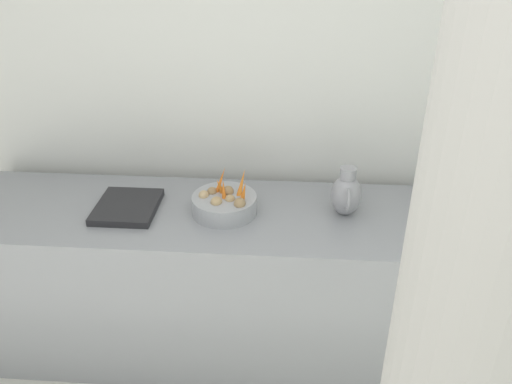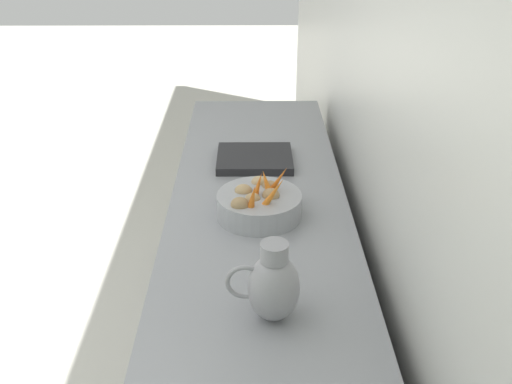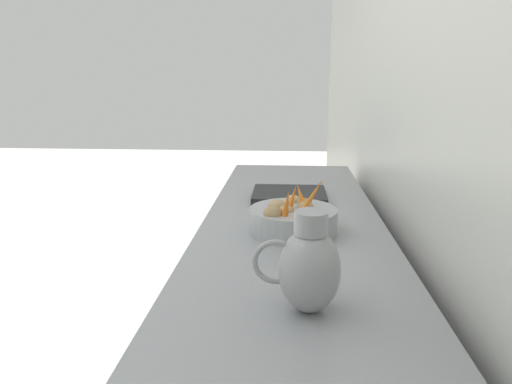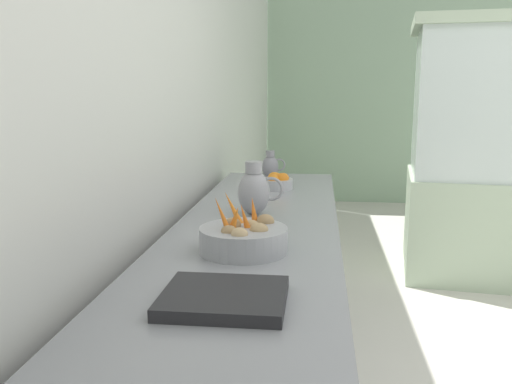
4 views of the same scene
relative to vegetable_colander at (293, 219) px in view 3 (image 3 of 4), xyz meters
The scene contains 4 objects.
prep_counter 0.56m from the vegetable_colander, 90.15° to the left, with size 0.71×3.24×0.89m, color gray.
vegetable_colander is the anchor object (origin of this frame).
metal_pitcher_tall 0.60m from the vegetable_colander, 92.97° to the left, with size 0.21×0.15×0.25m.
counter_sink_basin 0.49m from the vegetable_colander, 88.34° to the right, with size 0.34×0.30×0.04m, color #232326.
Camera 3 is at (-1.46, 1.39, 1.45)m, focal length 33.23 mm.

